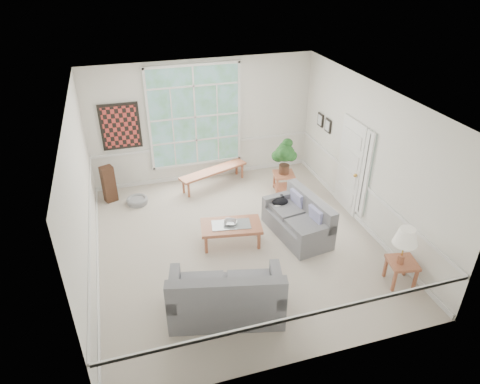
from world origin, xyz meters
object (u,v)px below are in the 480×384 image
coffee_table (231,234)px  end_table (283,182)px  loveseat_right (297,217)px  side_table (400,272)px  loveseat_front (226,289)px

coffee_table → end_table: bearing=52.5°
loveseat_right → end_table: size_ratio=3.26×
coffee_table → loveseat_right: bearing=5.5°
loveseat_right → side_table: 2.22m
coffee_table → side_table: side_table is taller
end_table → coffee_table: bearing=-136.9°
loveseat_right → loveseat_front: 2.58m
loveseat_right → side_table: bearing=-67.1°
loveseat_front → end_table: bearing=68.8°
loveseat_front → coffee_table: 1.89m
coffee_table → side_table: bearing=-28.5°
loveseat_right → loveseat_front: size_ratio=0.87×
end_table → loveseat_right: bearing=-102.9°
loveseat_right → coffee_table: (-1.37, 0.10, -0.20)m
loveseat_right → loveseat_front: loveseat_front is taller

